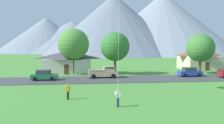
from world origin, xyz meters
TOP-DOWN VIEW (x-y plane):
  - road_strip at (0.00, 26.17)m, footprint 160.00×7.98m
  - mountain_east_ridge at (14.85, 127.67)m, footprint 84.46×84.46m
  - mountain_far_west_ridge at (-12.92, 173.52)m, footprint 89.40×89.40m
  - mountain_west_ridge at (-32.99, 173.14)m, footprint 74.36×74.36m
  - mountain_far_east_ridge at (46.82, 133.09)m, footprint 92.79×92.79m
  - house_leftmost at (25.08, 40.70)m, footprint 8.71×8.46m
  - house_left_center at (-6.05, 37.27)m, footprint 10.35×7.68m
  - tree_near_left at (20.70, 31.77)m, footprint 5.63×5.63m
  - tree_left_of_center at (-4.62, 33.90)m, footprint 6.19×6.19m
  - tree_center at (3.56, 32.87)m, footprint 5.73×5.73m
  - parked_car_green_west_end at (-9.04, 26.44)m, footprint 4.27×2.22m
  - parked_car_blue_mid_west at (16.83, 28.03)m, footprint 4.21×2.10m
  - pickup_truck_sand_west_side at (0.93, 28.13)m, footprint 5.25×2.43m
  - watcher_person at (-4.14, 12.59)m, footprint 0.56×0.24m

SIDE VIEW (x-z plane):
  - road_strip at x=0.00m, z-range 0.00..0.08m
  - parked_car_green_west_end at x=-9.04m, z-range 0.03..1.71m
  - parked_car_blue_mid_west at x=16.83m, z-range 0.03..1.71m
  - watcher_person at x=-4.14m, z-range 0.04..1.71m
  - pickup_truck_sand_west_side at x=0.93m, z-range 0.06..2.06m
  - house_left_center at x=-6.05m, z-range 0.08..4.64m
  - house_leftmost at x=25.08m, z-range 0.09..5.09m
  - tree_near_left at x=20.70m, z-range 1.20..9.27m
  - tree_center at x=3.56m, z-range 1.32..9.73m
  - tree_left_of_center at x=-4.62m, z-range 1.45..10.58m
  - mountain_far_west_ridge at x=-12.92m, z-range 0.00..24.72m
  - mountain_west_ridge at x=-32.99m, z-range 0.00..27.17m
  - mountain_east_ridge at x=14.85m, z-range 0.00..36.39m
  - mountain_far_east_ridge at x=46.82m, z-range 0.00..38.99m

